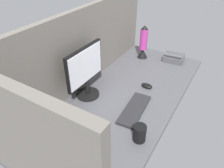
{
  "coord_description": "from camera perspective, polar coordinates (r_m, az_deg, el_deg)",
  "views": [
    {
      "loc": [
        -119.98,
        -61.66,
        103.3
      ],
      "look_at": [
        -5.95,
        0.0,
        14.0
      ],
      "focal_mm": 34.23,
      "sensor_mm": 36.0,
      "label": 1
    }
  ],
  "objects": [
    {
      "name": "keyboard",
      "position": [
        1.56,
        6.01,
        -6.73
      ],
      "size": [
        38.01,
        16.26,
        2.0
      ],
      "primitive_type": "cube",
      "rotation": [
        0.0,
        0.0,
        0.09
      ],
      "color": "#262628",
      "rests_on": "ground_plane"
    },
    {
      "name": "mug_black_travel",
      "position": [
        1.33,
        7.37,
        -12.9
      ],
      "size": [
        8.03,
        8.03,
        11.3
      ],
      "color": "black",
      "rests_on": "ground_plane"
    },
    {
      "name": "cubicle_wall_side",
      "position": [
        1.0,
        -21.69,
        -14.66
      ],
      "size": [
        5.0,
        80.0,
        62.67
      ],
      "primitive_type": "cube",
      "color": "slate",
      "rests_on": "ground_plane"
    },
    {
      "name": "mug_red_plastic",
      "position": [
        1.3,
        -11.84,
        -15.23
      ],
      "size": [
        6.94,
        6.94,
        10.35
      ],
      "color": "red",
      "rests_on": "ground_plane"
    },
    {
      "name": "monitor",
      "position": [
        1.59,
        -7.1,
        3.52
      ],
      "size": [
        38.71,
        18.0,
        40.61
      ],
      "color": "black",
      "rests_on": "ground_plane"
    },
    {
      "name": "desk_phone",
      "position": [
        2.25,
        16.19,
        6.77
      ],
      "size": [
        19.03,
        20.79,
        8.8
      ],
      "color": "#4C4C51",
      "rests_on": "ground_plane"
    },
    {
      "name": "lava_lamp",
      "position": [
        2.21,
        8.34,
        10.4
      ],
      "size": [
        10.36,
        10.36,
        33.89
      ],
      "color": "black",
      "rests_on": "ground_plane"
    },
    {
      "name": "ground_plane",
      "position": [
        1.71,
        3.23,
        -3.35
      ],
      "size": [
        180.0,
        80.0,
        3.0
      ],
      "primitive_type": "cube",
      "color": "#515156"
    },
    {
      "name": "mouse",
      "position": [
        1.79,
        9.28,
        -0.48
      ],
      "size": [
        6.22,
        9.95,
        3.4
      ],
      "primitive_type": "ellipsoid",
      "rotation": [
        0.0,
        0.0,
        -0.07
      ],
      "color": "black",
      "rests_on": "ground_plane"
    },
    {
      "name": "cubicle_wall_back",
      "position": [
        1.71,
        -7.62,
        9.44
      ],
      "size": [
        180.0,
        5.0,
        62.67
      ],
      "color": "slate",
      "rests_on": "ground_plane"
    }
  ]
}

